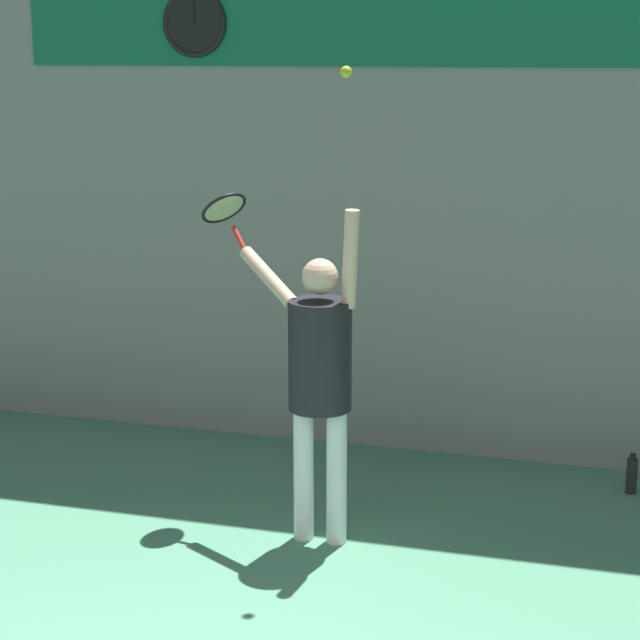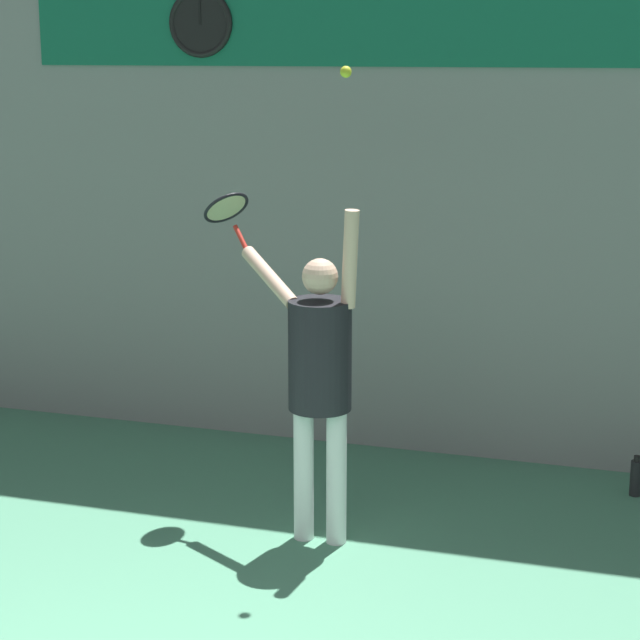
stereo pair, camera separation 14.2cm
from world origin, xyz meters
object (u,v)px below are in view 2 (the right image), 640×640
(tennis_player, at_px, (319,367))
(water_bottle, at_px, (636,477))
(tennis_ball, at_px, (346,72))
(scoreboard_clock, at_px, (200,23))
(tennis_racket, at_px, (227,210))

(tennis_player, bearing_deg, water_bottle, 36.04)
(tennis_ball, bearing_deg, scoreboard_clock, 132.61)
(water_bottle, bearing_deg, scoreboard_clock, 173.05)
(scoreboard_clock, bearing_deg, water_bottle, -6.95)
(tennis_racket, height_order, tennis_ball, tennis_ball)
(water_bottle, bearing_deg, tennis_racket, -161.30)
(tennis_ball, distance_m, water_bottle, 3.63)
(scoreboard_clock, bearing_deg, tennis_ball, -47.39)
(tennis_racket, relative_size, tennis_ball, 6.07)
(tennis_player, bearing_deg, tennis_racket, 148.93)
(tennis_ball, bearing_deg, water_bottle, 39.25)
(scoreboard_clock, height_order, tennis_player, scoreboard_clock)
(scoreboard_clock, height_order, tennis_racket, scoreboard_clock)
(scoreboard_clock, distance_m, water_bottle, 4.69)
(tennis_player, relative_size, tennis_racket, 5.20)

